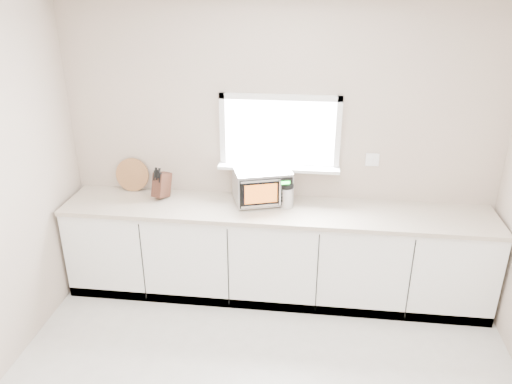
# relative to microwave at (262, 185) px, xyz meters

# --- Properties ---
(back_wall) EXTENTS (4.00, 0.17, 2.70)m
(back_wall) POSITION_rel_microwave_xyz_m (0.14, 0.16, 0.27)
(back_wall) COLOR #AF9C8B
(back_wall) RESTS_ON ground
(cabinets) EXTENTS (3.92, 0.60, 0.88)m
(cabinets) POSITION_rel_microwave_xyz_m (0.14, -0.13, -0.65)
(cabinets) COLOR white
(cabinets) RESTS_ON ground
(countertop) EXTENTS (3.92, 0.64, 0.04)m
(countertop) POSITION_rel_microwave_xyz_m (0.14, -0.14, -0.19)
(countertop) COLOR #BAA89A
(countertop) RESTS_ON cabinets
(microwave) EXTENTS (0.59, 0.52, 0.32)m
(microwave) POSITION_rel_microwave_xyz_m (0.00, 0.00, 0.00)
(microwave) COLOR black
(microwave) RESTS_ON countertop
(knife_block) EXTENTS (0.17, 0.24, 0.32)m
(knife_block) POSITION_rel_microwave_xyz_m (-0.95, -0.03, -0.03)
(knife_block) COLOR #422317
(knife_block) RESTS_ON countertop
(cutting_board) EXTENTS (0.33, 0.08, 0.32)m
(cutting_board) POSITION_rel_microwave_xyz_m (-1.28, 0.11, -0.01)
(cutting_board) COLOR #9F713D
(cutting_board) RESTS_ON countertop
(coffee_grinder) EXTENTS (0.16, 0.16, 0.24)m
(coffee_grinder) POSITION_rel_microwave_xyz_m (0.23, -0.09, -0.05)
(coffee_grinder) COLOR #BABCC2
(coffee_grinder) RESTS_ON countertop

